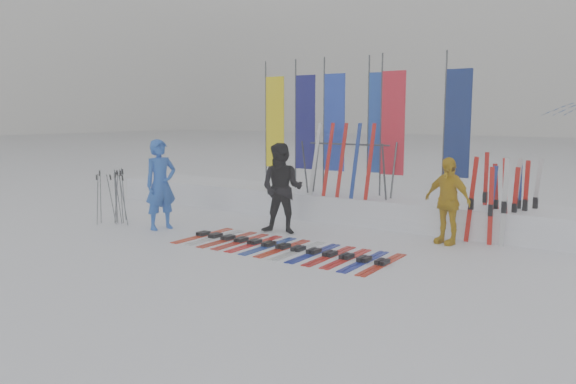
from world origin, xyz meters
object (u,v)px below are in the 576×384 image
Objects in this scene: person_blue at (161,185)px; ski_rack at (348,162)px; ski_row at (283,247)px; person_black at (282,189)px; person_yellow at (447,201)px.

ski_rack is at bearing -28.46° from person_blue.
person_blue is 4.18m from ski_rack.
person_blue is 0.94× the size of ski_rack.
person_black is at bearing 125.61° from ski_row.
person_blue reaches higher than person_black.
person_blue is at bearing -171.58° from person_black.
person_yellow is 0.81× the size of ski_rack.
ski_rack is (0.54, 1.85, 0.45)m from person_black.
person_blue reaches higher than ski_rack.
ski_rack is (-0.26, 2.97, 1.35)m from ski_row.
person_black is at bearing -106.19° from ski_rack.
ski_row is (3.19, -0.02, -0.93)m from person_blue.
person_blue is 3.32m from ski_row.
person_yellow is at bearing -18.49° from ski_rack.
ski_row is (0.80, -1.11, -0.90)m from person_black.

